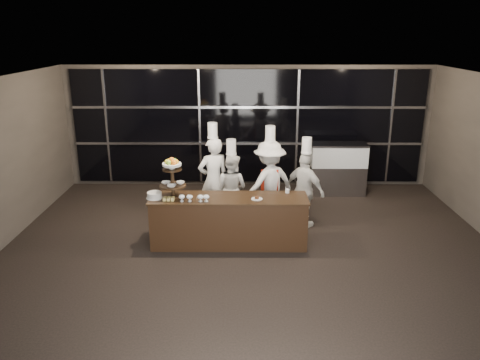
{
  "coord_description": "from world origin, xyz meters",
  "views": [
    {
      "loc": [
        -0.14,
        -6.45,
        3.79
      ],
      "look_at": [
        -0.19,
        1.75,
        1.15
      ],
      "focal_mm": 35.0,
      "sensor_mm": 36.0,
      "label": 1
    }
  ],
  "objects_px": {
    "chef_b": "(231,187)",
    "chef_d": "(305,189)",
    "display_case": "(338,166)",
    "buffet_counter": "(229,221)",
    "chef_a": "(213,179)",
    "layer_cake": "(155,195)",
    "chef_c": "(269,183)",
    "display_stand": "(172,175)"
  },
  "relations": [
    {
      "from": "buffet_counter",
      "to": "display_stand",
      "type": "relative_size",
      "value": 3.81
    },
    {
      "from": "display_stand",
      "to": "layer_cake",
      "type": "height_order",
      "value": "display_stand"
    },
    {
      "from": "buffet_counter",
      "to": "chef_b",
      "type": "distance_m",
      "value": 1.14
    },
    {
      "from": "buffet_counter",
      "to": "chef_d",
      "type": "height_order",
      "value": "chef_d"
    },
    {
      "from": "display_case",
      "to": "buffet_counter",
      "type": "bearing_deg",
      "value": -131.53
    },
    {
      "from": "display_case",
      "to": "display_stand",
      "type": "bearing_deg",
      "value": -141.04
    },
    {
      "from": "chef_a",
      "to": "chef_b",
      "type": "xyz_separation_m",
      "value": [
        0.37,
        -0.02,
        -0.17
      ]
    },
    {
      "from": "chef_c",
      "to": "chef_a",
      "type": "bearing_deg",
      "value": 170.97
    },
    {
      "from": "layer_cake",
      "to": "chef_a",
      "type": "bearing_deg",
      "value": 50.25
    },
    {
      "from": "display_case",
      "to": "chef_c",
      "type": "xyz_separation_m",
      "value": [
        -1.74,
        -1.89,
        0.19
      ]
    },
    {
      "from": "chef_b",
      "to": "chef_d",
      "type": "relative_size",
      "value": 0.94
    },
    {
      "from": "chef_a",
      "to": "display_stand",
      "type": "bearing_deg",
      "value": -120.08
    },
    {
      "from": "chef_b",
      "to": "display_stand",
      "type": "bearing_deg",
      "value": -132.55
    },
    {
      "from": "chef_a",
      "to": "chef_b",
      "type": "relative_size",
      "value": 1.19
    },
    {
      "from": "display_case",
      "to": "chef_a",
      "type": "distance_m",
      "value": 3.35
    },
    {
      "from": "chef_a",
      "to": "display_case",
      "type": "bearing_deg",
      "value": 30.91
    },
    {
      "from": "chef_a",
      "to": "chef_c",
      "type": "bearing_deg",
      "value": -9.03
    },
    {
      "from": "chef_b",
      "to": "chef_c",
      "type": "distance_m",
      "value": 0.79
    },
    {
      "from": "buffet_counter",
      "to": "display_stand",
      "type": "height_order",
      "value": "display_stand"
    },
    {
      "from": "chef_c",
      "to": "chef_d",
      "type": "distance_m",
      "value": 0.71
    },
    {
      "from": "chef_d",
      "to": "display_stand",
      "type": "bearing_deg",
      "value": -161.44
    },
    {
      "from": "layer_cake",
      "to": "chef_b",
      "type": "height_order",
      "value": "chef_b"
    },
    {
      "from": "chef_b",
      "to": "layer_cake",
      "type": "bearing_deg",
      "value": -139.23
    },
    {
      "from": "display_stand",
      "to": "display_case",
      "type": "height_order",
      "value": "display_stand"
    },
    {
      "from": "buffet_counter",
      "to": "chef_a",
      "type": "bearing_deg",
      "value": 106.94
    },
    {
      "from": "layer_cake",
      "to": "chef_c",
      "type": "distance_m",
      "value": 2.34
    },
    {
      "from": "buffet_counter",
      "to": "chef_d",
      "type": "relative_size",
      "value": 1.55
    },
    {
      "from": "buffet_counter",
      "to": "chef_c",
      "type": "bearing_deg",
      "value": 50.7
    },
    {
      "from": "display_stand",
      "to": "layer_cake",
      "type": "bearing_deg",
      "value": -171.33
    },
    {
      "from": "display_case",
      "to": "chef_a",
      "type": "xyz_separation_m",
      "value": [
        -2.87,
        -1.72,
        0.22
      ]
    },
    {
      "from": "chef_b",
      "to": "chef_d",
      "type": "height_order",
      "value": "chef_d"
    },
    {
      "from": "display_case",
      "to": "chef_c",
      "type": "distance_m",
      "value": 2.58
    },
    {
      "from": "chef_d",
      "to": "display_case",
      "type": "bearing_deg",
      "value": 62.62
    },
    {
      "from": "display_case",
      "to": "chef_b",
      "type": "height_order",
      "value": "chef_b"
    },
    {
      "from": "display_stand",
      "to": "display_case",
      "type": "distance_m",
      "value": 4.58
    },
    {
      "from": "chef_d",
      "to": "buffet_counter",
      "type": "bearing_deg",
      "value": -150.63
    },
    {
      "from": "layer_cake",
      "to": "chef_c",
      "type": "relative_size",
      "value": 0.15
    },
    {
      "from": "display_case",
      "to": "chef_b",
      "type": "relative_size",
      "value": 0.76
    },
    {
      "from": "layer_cake",
      "to": "chef_c",
      "type": "xyz_separation_m",
      "value": [
        2.11,
        1.0,
        -0.1
      ]
    },
    {
      "from": "layer_cake",
      "to": "display_case",
      "type": "relative_size",
      "value": 0.23
    },
    {
      "from": "display_stand",
      "to": "layer_cake",
      "type": "xyz_separation_m",
      "value": [
        -0.33,
        -0.05,
        -0.37
      ]
    },
    {
      "from": "buffet_counter",
      "to": "display_stand",
      "type": "bearing_deg",
      "value": -179.99
    }
  ]
}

